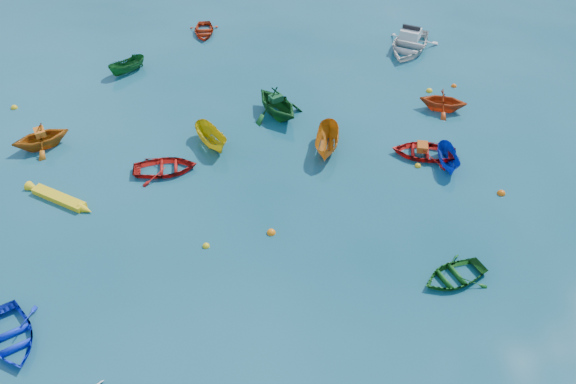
# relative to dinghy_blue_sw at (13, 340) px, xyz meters

# --- Properties ---
(ground) EXTENTS (160.00, 160.00, 0.00)m
(ground) POSITION_rel_dinghy_blue_sw_xyz_m (7.80, 4.72, 0.00)
(ground) COLOR #0A3D4D
(ground) RESTS_ON ground
(dinghy_blue_sw) EXTENTS (3.78, 3.77, 0.65)m
(dinghy_blue_sw) POSITION_rel_dinghy_blue_sw_xyz_m (0.00, 0.00, 0.00)
(dinghy_blue_sw) COLOR #102AD3
(dinghy_blue_sw) RESTS_ON ground
(dinghy_orange_w) EXTENTS (3.67, 3.65, 1.46)m
(dinghy_orange_w) POSITION_rel_dinghy_blue_sw_xyz_m (-5.33, 10.56, 0.00)
(dinghy_orange_w) COLOR #B85D11
(dinghy_orange_w) RESTS_ON ground
(sampan_yellow_mid) EXTENTS (2.70, 2.65, 1.06)m
(sampan_yellow_mid) POSITION_rel_dinghy_blue_sw_xyz_m (3.04, 12.77, 0.00)
(sampan_yellow_mid) COLOR gold
(sampan_yellow_mid) RESTS_ON ground
(dinghy_green_e) EXTENTS (3.35, 3.22, 0.57)m
(dinghy_green_e) POSITION_rel_dinghy_blue_sw_xyz_m (15.31, 6.69, 0.00)
(dinghy_green_e) COLOR #135317
(dinghy_green_e) RESTS_ON ground
(dinghy_red_nw) EXTENTS (3.66, 3.18, 0.64)m
(dinghy_red_nw) POSITION_rel_dinghy_blue_sw_xyz_m (1.55, 10.23, 0.00)
(dinghy_red_nw) COLOR #A7120D
(dinghy_red_nw) RESTS_ON ground
(sampan_orange_n) EXTENTS (1.43, 3.16, 1.19)m
(sampan_orange_n) POSITION_rel_dinghy_blue_sw_xyz_m (8.85, 13.77, 0.00)
(sampan_orange_n) COLOR #BE6911
(sampan_orange_n) RESTS_ON ground
(dinghy_green_n) EXTENTS (4.38, 4.35, 1.75)m
(dinghy_green_n) POSITION_rel_dinghy_blue_sw_xyz_m (5.57, 16.25, 0.00)
(dinghy_green_n) COLOR #12511C
(dinghy_green_n) RESTS_ON ground
(dinghy_red_ne) EXTENTS (3.36, 2.54, 0.66)m
(dinghy_red_ne) POSITION_rel_dinghy_blue_sw_xyz_m (13.63, 14.52, 0.00)
(dinghy_red_ne) COLOR #A5100D
(dinghy_red_ne) RESTS_ON ground
(sampan_blue_far) EXTENTS (1.44, 2.51, 0.91)m
(sampan_blue_far) POSITION_rel_dinghy_blue_sw_xyz_m (14.84, 13.98, 0.00)
(sampan_blue_far) COLOR #0E2EB0
(sampan_blue_far) RESTS_ON ground
(dinghy_red_far) EXTENTS (2.82, 3.29, 0.58)m
(dinghy_red_far) POSITION_rel_dinghy_blue_sw_xyz_m (-1.80, 24.68, 0.00)
(dinghy_red_far) COLOR #B12D0E
(dinghy_red_far) RESTS_ON ground
(dinghy_orange_far) EXTENTS (2.60, 2.24, 1.36)m
(dinghy_orange_far) POSITION_rel_dinghy_blue_sw_xyz_m (14.38, 18.97, 0.00)
(dinghy_orange_far) COLOR #BC3B11
(dinghy_orange_far) RESTS_ON ground
(sampan_green_far) EXTENTS (2.08, 2.58, 0.95)m
(sampan_green_far) POSITION_rel_dinghy_blue_sw_xyz_m (-4.49, 18.59, 0.00)
(sampan_green_far) COLOR #13551F
(sampan_green_far) RESTS_ON ground
(kayak_yellow) EXTENTS (3.62, 1.35, 0.35)m
(kayak_yellow) POSITION_rel_dinghy_blue_sw_xyz_m (-2.36, 7.10, 0.00)
(kayak_yellow) COLOR yellow
(kayak_yellow) RESTS_ON ground
(motorboat_white) EXTENTS (4.11, 5.13, 1.55)m
(motorboat_white) POSITION_rel_dinghy_blue_sw_xyz_m (11.98, 25.69, 0.00)
(motorboat_white) COLOR silver
(motorboat_white) RESTS_ON ground
(tarp_orange_a) EXTENTS (0.80, 0.81, 0.32)m
(tarp_orange_a) POSITION_rel_dinghy_blue_sw_xyz_m (-5.29, 10.59, 0.89)
(tarp_orange_a) COLOR orange
(tarp_orange_a) RESTS_ON dinghy_orange_w
(tarp_green_b) EXTENTS (0.83, 0.84, 0.33)m
(tarp_green_b) POSITION_rel_dinghy_blue_sw_xyz_m (5.50, 16.31, 1.04)
(tarp_green_b) COLOR #134C25
(tarp_green_b) RESTS_ON dinghy_green_n
(tarp_orange_b) EXTENTS (0.57, 0.72, 0.33)m
(tarp_orange_b) POSITION_rel_dinghy_blue_sw_xyz_m (13.53, 14.51, 0.49)
(tarp_orange_b) COLOR #BE4E13
(tarp_orange_b) RESTS_ON dinghy_red_ne
(buoy_ye_a) EXTENTS (0.31, 0.31, 0.31)m
(buoy_ye_a) POSITION_rel_dinghy_blue_sw_xyz_m (5.17, 5.99, 0.00)
(buoy_ye_a) COLOR gold
(buoy_ye_a) RESTS_ON ground
(buoy_ye_b) EXTENTS (0.38, 0.38, 0.38)m
(buoy_ye_b) POSITION_rel_dinghy_blue_sw_xyz_m (-8.94, 13.38, 0.00)
(buoy_ye_b) COLOR gold
(buoy_ye_b) RESTS_ON ground
(buoy_or_c) EXTENTS (0.38, 0.38, 0.38)m
(buoy_or_c) POSITION_rel_dinghy_blue_sw_xyz_m (7.63, 7.40, 0.00)
(buoy_or_c) COLOR orange
(buoy_or_c) RESTS_ON ground
(buoy_ye_c) EXTENTS (0.32, 0.32, 0.32)m
(buoy_ye_c) POSITION_rel_dinghy_blue_sw_xyz_m (13.45, 13.54, 0.00)
(buoy_ye_c) COLOR gold
(buoy_ye_c) RESTS_ON ground
(buoy_or_d) EXTENTS (0.38, 0.38, 0.38)m
(buoy_or_d) POSITION_rel_dinghy_blue_sw_xyz_m (17.36, 12.41, 0.00)
(buoy_or_d) COLOR #DB5B0B
(buoy_or_d) RESTS_ON ground
(buoy_ye_d) EXTENTS (0.33, 0.33, 0.33)m
(buoy_ye_d) POSITION_rel_dinghy_blue_sw_xyz_m (-5.07, 19.96, 0.00)
(buoy_ye_d) COLOR gold
(buoy_ye_d) RESTS_ON ground
(buoy_or_e) EXTENTS (0.32, 0.32, 0.32)m
(buoy_or_e) POSITION_rel_dinghy_blue_sw_xyz_m (14.99, 21.67, 0.00)
(buoy_or_e) COLOR #F75E0D
(buoy_or_e) RESTS_ON ground
(buoy_ye_e) EXTENTS (0.38, 0.38, 0.38)m
(buoy_ye_e) POSITION_rel_dinghy_blue_sw_xyz_m (13.60, 20.77, 0.00)
(buoy_ye_e) COLOR yellow
(buoy_ye_e) RESTS_ON ground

